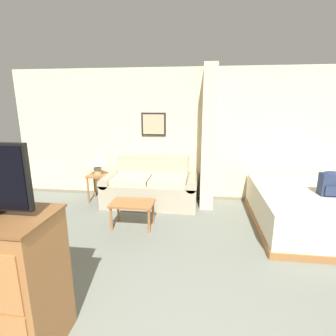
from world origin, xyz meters
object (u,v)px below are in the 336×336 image
Objects in this scene: couch at (151,187)px; bed at (307,209)px; coffee_table at (132,206)px; table_lamp at (97,161)px; backpack at (330,183)px.

couch is 2.74m from bed.
table_lamp reaches higher than coffee_table.
couch is at bearing 164.59° from backpack.
coffee_table is at bearing -47.16° from table_lamp.
coffee_table is 1.62× the size of table_lamp.
couch is 4.34× the size of table_lamp.
couch is at bearing -2.76° from table_lamp.
backpack reaches higher than bed.
coffee_table is 3.02m from backpack.
couch is 2.67× the size of coffee_table.
table_lamp reaches higher than couch.
coffee_table is 0.33× the size of bed.
bed is at bearing -13.74° from couch.
couch is 1.19m from table_lamp.
couch is at bearing 166.26° from bed.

